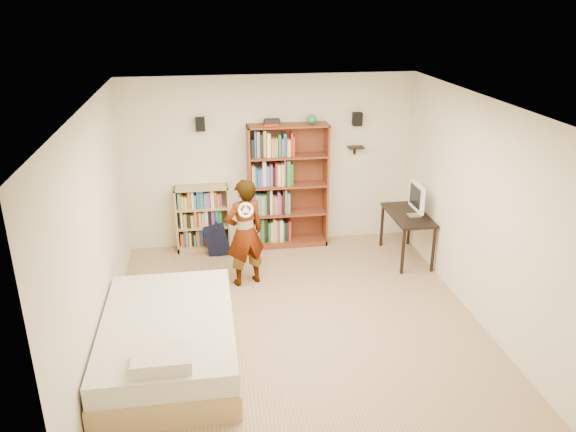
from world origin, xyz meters
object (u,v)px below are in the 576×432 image
(computer_desk, at_px, (406,236))
(person, at_px, (245,233))
(low_bookshelf, at_px, (203,218))
(tall_bookshelf, at_px, (288,187))
(daybed, at_px, (169,334))

(computer_desk, height_order, person, person)
(person, bearing_deg, low_bookshelf, -84.95)
(low_bookshelf, relative_size, person, 0.68)
(tall_bookshelf, height_order, daybed, tall_bookshelf)
(daybed, bearing_deg, computer_desk, 31.07)
(tall_bookshelf, bearing_deg, computer_desk, -24.67)
(computer_desk, bearing_deg, person, -170.12)
(tall_bookshelf, distance_m, person, 1.46)
(computer_desk, bearing_deg, tall_bookshelf, 155.33)
(low_bookshelf, bearing_deg, person, -65.38)
(low_bookshelf, bearing_deg, daybed, -98.12)
(person, bearing_deg, tall_bookshelf, -142.22)
(tall_bookshelf, relative_size, person, 1.29)
(low_bookshelf, xyz_separation_m, computer_desk, (3.06, -0.81, -0.15))
(tall_bookshelf, height_order, low_bookshelf, tall_bookshelf)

